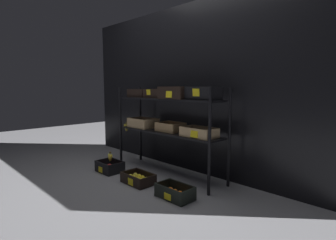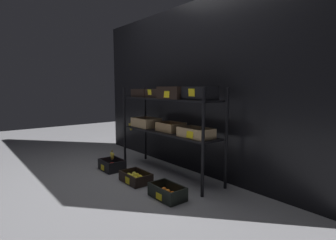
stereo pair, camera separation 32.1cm
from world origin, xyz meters
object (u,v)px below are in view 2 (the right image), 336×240
crate_ground_lemon (136,178)px  crate_ground_tangerine (167,193)px  banana_bunch_loose (112,156)px  crate_ground_apple_red (112,166)px  display_rack (168,113)px

crate_ground_lemon → crate_ground_tangerine: (0.56, 0.00, 0.00)m
banana_bunch_loose → crate_ground_lemon: bearing=0.4°
banana_bunch_loose → crate_ground_tangerine: bearing=0.4°
banana_bunch_loose → crate_ground_apple_red: bearing=173.5°
display_rack → crate_ground_apple_red: (-0.57, -0.47, -0.70)m
crate_ground_apple_red → crate_ground_tangerine: size_ratio=0.89×
crate_ground_apple_red → banana_bunch_loose: 0.14m
display_rack → crate_ground_lemon: size_ratio=4.47×
display_rack → banana_bunch_loose: size_ratio=12.06×
crate_ground_apple_red → display_rack: bearing=39.1°
crate_ground_apple_red → crate_ground_tangerine: 1.14m
display_rack → banana_bunch_loose: 0.92m
crate_ground_apple_red → crate_ground_lemon: 0.58m
crate_ground_apple_red → crate_ground_tangerine: (1.14, 0.00, -0.00)m
display_rack → crate_ground_lemon: (0.01, -0.46, -0.71)m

